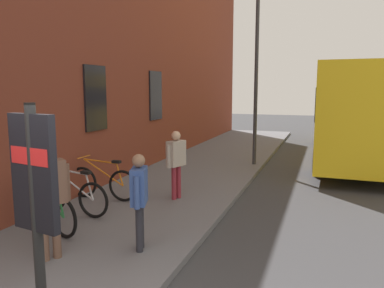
# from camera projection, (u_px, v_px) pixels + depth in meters

# --- Properties ---
(ground) EXTENTS (60.00, 60.00, 0.00)m
(ground) POSITION_uv_depth(u_px,v_px,m) (280.00, 205.00, 8.68)
(ground) COLOR #38383A
(sidewalk_pavement) EXTENTS (24.00, 3.50, 0.12)m
(sidewalk_pavement) POSITION_uv_depth(u_px,v_px,m) (195.00, 175.00, 11.44)
(sidewalk_pavement) COLOR slate
(sidewalk_pavement) RESTS_ON ground
(station_facade) EXTENTS (22.00, 0.65, 9.47)m
(station_facade) POSITION_uv_depth(u_px,v_px,m) (146.00, 24.00, 12.36)
(station_facade) COLOR brown
(station_facade) RESTS_ON ground
(bicycle_end_of_row) EXTENTS (0.68, 1.70, 0.97)m
(bicycle_end_of_row) POSITION_uv_depth(u_px,v_px,m) (46.00, 210.00, 6.72)
(bicycle_end_of_row) COLOR black
(bicycle_end_of_row) RESTS_ON sidewalk_pavement
(bicycle_nearest_sign) EXTENTS (0.48, 1.77, 0.97)m
(bicycle_nearest_sign) POSITION_uv_depth(u_px,v_px,m) (73.00, 196.00, 7.61)
(bicycle_nearest_sign) COLOR black
(bicycle_nearest_sign) RESTS_ON sidewalk_pavement
(bicycle_leaning_wall) EXTENTS (0.48, 1.77, 0.97)m
(bicycle_leaning_wall) POSITION_uv_depth(u_px,v_px,m) (103.00, 183.00, 8.65)
(bicycle_leaning_wall) COLOR black
(bicycle_leaning_wall) RESTS_ON sidewalk_pavement
(transit_info_sign) EXTENTS (0.18, 0.56, 2.40)m
(transit_info_sign) POSITION_uv_depth(u_px,v_px,m) (35.00, 189.00, 3.52)
(transit_info_sign) COLOR black
(transit_info_sign) RESTS_ON sidewalk_pavement
(city_bus) EXTENTS (10.55, 2.81, 3.35)m
(city_bus) POSITION_uv_depth(u_px,v_px,m) (358.00, 108.00, 14.12)
(city_bus) COLOR yellow
(city_bus) RESTS_ON ground
(pedestrian_by_facade) EXTENTS (0.57, 0.36, 1.57)m
(pedestrian_by_facade) POSITION_uv_depth(u_px,v_px,m) (176.00, 158.00, 8.61)
(pedestrian_by_facade) COLOR maroon
(pedestrian_by_facade) RESTS_ON sidewalk_pavement
(pedestrian_crossing_street) EXTENTS (0.56, 0.49, 1.74)m
(pedestrian_crossing_street) POSITION_uv_depth(u_px,v_px,m) (48.00, 190.00, 5.51)
(pedestrian_crossing_street) COLOR brown
(pedestrian_crossing_street) RESTS_ON sidewalk_pavement
(pedestrian_near_bus) EXTENTS (0.56, 0.35, 1.53)m
(pedestrian_near_bus) POSITION_uv_depth(u_px,v_px,m) (139.00, 192.00, 5.86)
(pedestrian_near_bus) COLOR #26262D
(pedestrian_near_bus) RESTS_ON sidewalk_pavement
(street_lamp) EXTENTS (0.28, 0.28, 5.72)m
(street_lamp) POSITION_uv_depth(u_px,v_px,m) (257.00, 62.00, 12.24)
(street_lamp) COLOR #333338
(street_lamp) RESTS_ON sidewalk_pavement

